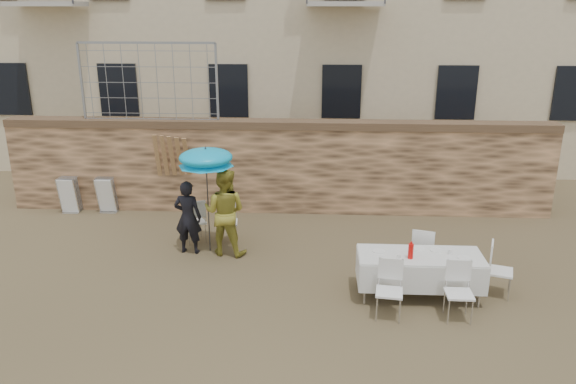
# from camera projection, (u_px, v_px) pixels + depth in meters

# --- Properties ---
(ground) EXTENTS (80.00, 80.00, 0.00)m
(ground) POSITION_uv_depth(u_px,v_px,m) (256.00, 315.00, 9.14)
(ground) COLOR brown
(ground) RESTS_ON ground
(stone_wall) EXTENTS (13.00, 0.50, 2.20)m
(stone_wall) POSITION_uv_depth(u_px,v_px,m) (278.00, 167.00, 13.53)
(stone_wall) COLOR #906A48
(stone_wall) RESTS_ON ground
(chain_link_fence) EXTENTS (3.20, 0.06, 1.80)m
(chain_link_fence) POSITION_uv_depth(u_px,v_px,m) (149.00, 83.00, 13.05)
(chain_link_fence) COLOR gray
(chain_link_fence) RESTS_ON stone_wall
(man_suit) EXTENTS (0.58, 0.41, 1.52)m
(man_suit) POSITION_uv_depth(u_px,v_px,m) (188.00, 217.00, 11.26)
(man_suit) COLOR black
(man_suit) RESTS_ON ground
(woman_dress) EXTENTS (0.98, 0.83, 1.79)m
(woman_dress) POSITION_uv_depth(u_px,v_px,m) (225.00, 212.00, 11.18)
(woman_dress) COLOR gold
(woman_dress) RESTS_ON ground
(umbrella) EXTENTS (1.10, 1.10, 2.03)m
(umbrella) POSITION_uv_depth(u_px,v_px,m) (206.00, 161.00, 10.97)
(umbrella) COLOR #3F3F44
(umbrella) RESTS_ON ground
(couple_chair_left) EXTENTS (0.65, 0.65, 0.96)m
(couple_chair_left) POSITION_uv_depth(u_px,v_px,m) (194.00, 220.00, 11.87)
(couple_chair_left) COLOR white
(couple_chair_left) RESTS_ON ground
(couple_chair_right) EXTENTS (0.53, 0.53, 0.96)m
(couple_chair_right) POSITION_uv_depth(u_px,v_px,m) (227.00, 221.00, 11.83)
(couple_chair_right) COLOR white
(couple_chair_right) RESTS_ON ground
(banquet_table) EXTENTS (2.10, 0.85, 0.78)m
(banquet_table) POSITION_uv_depth(u_px,v_px,m) (421.00, 257.00, 9.54)
(banquet_table) COLOR silver
(banquet_table) RESTS_ON ground
(soda_bottle) EXTENTS (0.09, 0.09, 0.26)m
(soda_bottle) POSITION_uv_depth(u_px,v_px,m) (411.00, 251.00, 9.35)
(soda_bottle) COLOR red
(soda_bottle) RESTS_ON banquet_table
(table_chair_front_left) EXTENTS (0.54, 0.54, 0.96)m
(table_chair_front_left) POSITION_uv_depth(u_px,v_px,m) (389.00, 291.00, 8.93)
(table_chair_front_left) COLOR white
(table_chair_front_left) RESTS_ON ground
(table_chair_front_right) EXTENTS (0.48, 0.48, 0.96)m
(table_chair_front_right) POSITION_uv_depth(u_px,v_px,m) (459.00, 292.00, 8.88)
(table_chair_front_right) COLOR white
(table_chair_front_right) RESTS_ON ground
(table_chair_back) EXTENTS (0.59, 0.59, 0.96)m
(table_chair_back) POSITION_uv_depth(u_px,v_px,m) (423.00, 251.00, 10.36)
(table_chair_back) COLOR white
(table_chair_back) RESTS_ON ground
(table_chair_side) EXTENTS (0.60, 0.60, 0.96)m
(table_chair_side) POSITION_uv_depth(u_px,v_px,m) (501.00, 270.00, 9.64)
(table_chair_side) COLOR white
(table_chair_side) RESTS_ON ground
(chair_stack_left) EXTENTS (0.46, 0.40, 0.92)m
(chair_stack_left) POSITION_uv_depth(u_px,v_px,m) (72.00, 193.00, 13.68)
(chair_stack_left) COLOR white
(chair_stack_left) RESTS_ON ground
(chair_stack_right) EXTENTS (0.46, 0.32, 0.92)m
(chair_stack_right) POSITION_uv_depth(u_px,v_px,m) (108.00, 194.00, 13.63)
(chair_stack_right) COLOR white
(chair_stack_right) RESTS_ON ground
(wood_planks) EXTENTS (0.70, 0.20, 2.00)m
(wood_planks) POSITION_uv_depth(u_px,v_px,m) (172.00, 173.00, 13.45)
(wood_planks) COLOR #A37749
(wood_planks) RESTS_ON ground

